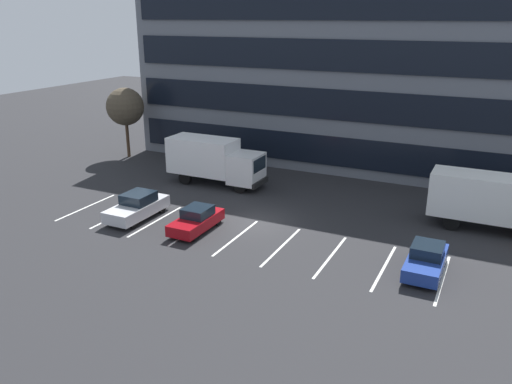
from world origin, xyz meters
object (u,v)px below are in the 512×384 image
box_truck_orange (490,200)px  sedan_silver (137,206)px  bare_tree (125,107)px  box_truck_white (214,159)px  sedan_maroon (197,220)px  sedan_navy (426,260)px

box_truck_orange → sedan_silver: box_truck_orange is taller
bare_tree → box_truck_white: bearing=-17.9°
sedan_silver → sedan_maroon: bearing=-1.1°
box_truck_white → sedan_navy: size_ratio=1.84×
sedan_silver → bare_tree: (-10.05, 11.51, 3.71)m
sedan_silver → sedan_maroon: sedan_silver is taller
sedan_silver → sedan_maroon: 4.37m
sedan_maroon → sedan_navy: bearing=2.1°
box_truck_orange → bare_tree: size_ratio=1.16×
box_truck_white → sedan_silver: size_ratio=1.67×
box_truck_white → box_truck_orange: size_ratio=1.04×
box_truck_orange → sedan_navy: 7.59m
box_truck_orange → sedan_navy: box_truck_orange is taller
sedan_maroon → box_truck_orange: bearing=26.3°
box_truck_white → sedan_silver: (-0.84, -7.99, -1.17)m
sedan_navy → bare_tree: size_ratio=0.65×
box_truck_orange → bare_tree: (-29.70, 4.03, 2.60)m
box_truck_white → bare_tree: (-10.90, 3.51, 2.53)m
box_truck_orange → sedan_navy: (-2.39, -7.10, -1.18)m
box_truck_orange → sedan_maroon: 17.10m
box_truck_orange → sedan_silver: 21.06m
box_truck_orange → sedan_maroon: bearing=-153.7°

